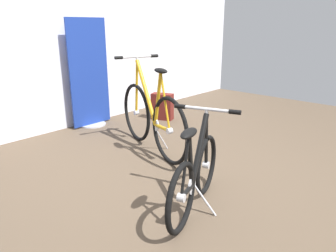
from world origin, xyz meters
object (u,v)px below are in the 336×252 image
at_px(display_bike_left, 151,117).
at_px(backpack_on_floor, 162,107).
at_px(folding_bike_foreground, 195,174).
at_px(floor_banner_stand, 90,80).

distance_m(display_bike_left, backpack_on_floor, 1.28).
relative_size(folding_bike_foreground, backpack_on_floor, 2.65).
xyz_separation_m(display_bike_left, backpack_on_floor, (1.01, 0.77, -0.20)).
xyz_separation_m(floor_banner_stand, backpack_on_floor, (0.89, -0.53, -0.45)).
height_order(floor_banner_stand, display_bike_left, floor_banner_stand).
bearing_deg(floor_banner_stand, display_bike_left, -95.10).
bearing_deg(display_bike_left, backpack_on_floor, 37.62).
height_order(display_bike_left, backpack_on_floor, display_bike_left).
height_order(floor_banner_stand, folding_bike_foreground, floor_banner_stand).
bearing_deg(folding_bike_foreground, display_bike_left, 59.84).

